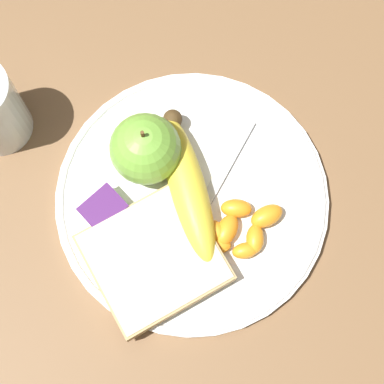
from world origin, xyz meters
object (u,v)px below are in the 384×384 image
at_px(banana, 190,182).
at_px(bread_slice, 154,258).
at_px(apple, 145,149).
at_px(plate, 192,198).
at_px(fork, 203,199).
at_px(jam_packet, 104,210).

height_order(banana, bread_slice, banana).
height_order(apple, bread_slice, apple).
distance_m(plate, fork, 0.01).
height_order(banana, jam_packet, banana).
height_order(plate, fork, fork).
distance_m(plate, jam_packet, 0.09).
xyz_separation_m(plate, apple, (-0.01, 0.06, 0.04)).
relative_size(bread_slice, fork, 0.86).
distance_m(plate, banana, 0.03).
xyz_separation_m(plate, jam_packet, (-0.08, 0.05, 0.01)).
xyz_separation_m(apple, fork, (0.01, -0.07, -0.03)).
bearing_deg(apple, fork, -78.76).
height_order(bread_slice, fork, bread_slice).
relative_size(plate, banana, 1.78).
relative_size(plate, bread_slice, 1.96).
xyz_separation_m(fork, jam_packet, (-0.08, 0.06, 0.01)).
bearing_deg(fork, apple, -97.40).
bearing_deg(jam_packet, banana, -25.86).
bearing_deg(jam_packet, fork, -34.75).
bearing_deg(plate, banana, 55.57).
distance_m(apple, fork, 0.08).
bearing_deg(banana, fork, -86.44).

